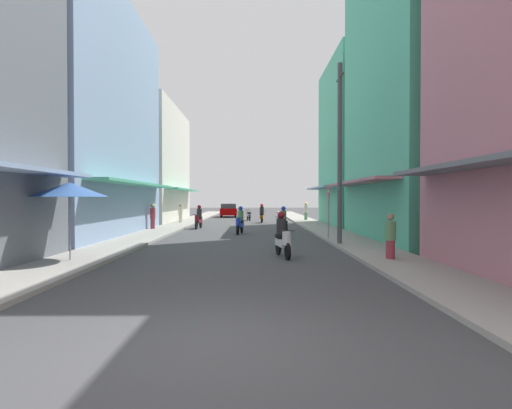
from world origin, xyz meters
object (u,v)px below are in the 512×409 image
Objects in this scene: motorbike_maroon at (199,218)px; pedestrian_far at (390,238)px; motorbike_silver at (249,215)px; pedestrian_foreground at (306,210)px; vendor_umbrella at (70,190)px; motorbike_blue at (240,222)px; pedestrian_midway at (180,214)px; motorbike_orange at (262,214)px; street_sign_no_entry at (328,205)px; parked_car at (228,210)px; pedestrian_crossing at (153,215)px; motorbike_black at (282,221)px; utility_pole at (340,153)px; motorbike_white at (283,237)px.

motorbike_maroon is 1.17× the size of pedestrian_far.
motorbike_silver is 1.04× the size of pedestrian_foreground.
motorbike_blue is at bearing 64.73° from vendor_umbrella.
pedestrian_midway reaches higher than pedestrian_far.
motorbike_orange is 14.79m from street_sign_no_entry.
pedestrian_crossing is (-3.61, -18.50, 0.24)m from parked_car.
parked_car is 32.10m from pedestrian_far.
pedestrian_foreground is at bearing 43.17° from pedestrian_crossing.
pedestrian_crossing is at bearing -147.93° from motorbike_maroon.
motorbike_silver is 5.26m from pedestrian_foreground.
street_sign_no_entry is at bearing -64.92° from motorbike_black.
pedestrian_foreground is at bearing 66.13° from vendor_umbrella.
parked_car is (0.95, 16.84, 0.04)m from motorbike_maroon.
motorbike_blue is 0.68× the size of street_sign_no_entry.
utility_pole is at bearing -58.03° from pedestrian_midway.
pedestrian_crossing reaches higher than motorbike_blue.
pedestrian_crossing is (-0.56, -6.57, 0.19)m from pedestrian_midway.
motorbike_white is at bearing 161.47° from pedestrian_far.
motorbike_black is at bearing 115.08° from street_sign_no_entry.
motorbike_silver is 1.17× the size of pedestrian_far.
motorbike_white is 0.71× the size of vendor_umbrella.
motorbike_blue is at bearing -97.84° from motorbike_orange.
pedestrian_crossing is at bearing 139.53° from utility_pole.
motorbike_orange is (1.15, -3.58, 0.20)m from motorbike_silver.
motorbike_black is 1.15× the size of pedestrian_far.
motorbike_blue and motorbike_white have the same top height.
motorbike_white is 7.00m from vendor_umbrella.
motorbike_black is 1.03× the size of pedestrian_foreground.
motorbike_blue reaches higher than parked_car.
vendor_umbrella is (-6.37, -20.98, 1.59)m from motorbike_orange.
motorbike_white is 0.68× the size of street_sign_no_entry.
motorbike_blue reaches higher than pedestrian_far.
parked_car is at bearing 108.02° from motorbike_orange.
utility_pole is at bearing -93.00° from pedestrian_foreground.
street_sign_no_entry is (4.30, -3.91, 1.01)m from motorbike_blue.
street_sign_no_entry reaches higher than pedestrian_foreground.
utility_pole is at bearing -78.47° from motorbike_silver.
vendor_umbrella reaches higher than pedestrian_midway.
motorbike_white is 30.42m from parked_car.
pedestrian_midway is (-6.47, -1.42, 0.08)m from motorbike_orange.
motorbike_orange is (1.46, 10.57, 0.00)m from motorbike_blue.
motorbike_orange is 4.55m from pedestrian_foreground.
motorbike_silver is 0.23× the size of utility_pole.
motorbike_silver is at bearing -71.89° from parked_car.
motorbike_white is at bearing -94.01° from motorbike_black.
vendor_umbrella is at bearing -102.00° from motorbike_silver.
vendor_umbrella reaches higher than parked_car.
pedestrian_far is (5.10, -10.23, 0.06)m from motorbike_blue.
parked_car is at bearing 95.32° from motorbike_blue.
pedestrian_midway is at bearing 113.23° from motorbike_maroon.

